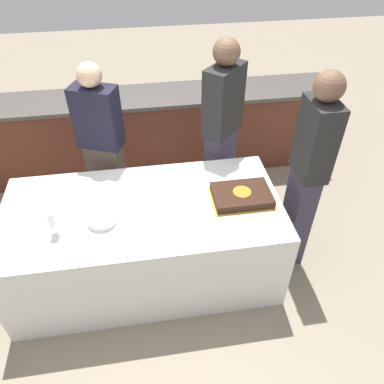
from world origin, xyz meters
The scene contains 10 objects.
ground_plane centered at (0.00, 0.00, 0.00)m, with size 14.00×14.00×0.00m, color gray.
back_counter centered at (0.00, 1.59, 0.46)m, with size 4.40×0.58×0.92m.
dining_table centered at (0.00, 0.00, 0.39)m, with size 2.15×1.03×0.77m.
cake centered at (0.78, -0.02, 0.81)m, with size 0.49×0.35×0.07m.
plate_stack centered at (-0.29, -0.11, 0.81)m, with size 0.21×0.21×0.07m.
wine_glass centered at (-0.61, -0.18, 0.90)m, with size 0.07×0.07×0.20m.
side_plate_near_cake centered at (0.88, 0.30, 0.78)m, with size 0.21×0.21×0.00m.
person_cutting_cake centered at (0.78, 0.74, 0.92)m, with size 0.41×0.42×1.76m.
person_seated_right centered at (1.29, 0.00, 0.94)m, with size 0.21×0.32×1.77m.
person_standing_back centered at (-0.30, 0.74, 0.85)m, with size 0.42×0.33×1.63m.
Camera 1 is at (0.06, -2.13, 2.71)m, focal length 35.00 mm.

